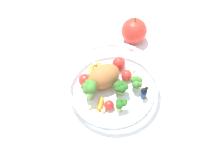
% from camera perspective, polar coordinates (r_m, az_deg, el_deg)
% --- Properties ---
extents(ground_plane, '(2.40, 2.40, 0.00)m').
position_cam_1_polar(ground_plane, '(0.67, 1.09, -1.24)').
color(ground_plane, white).
extents(food_container, '(0.23, 0.23, 0.07)m').
position_cam_1_polar(food_container, '(0.64, -0.33, 0.27)').
color(food_container, white).
rests_on(food_container, ground_plane).
extents(loose_apple, '(0.07, 0.07, 0.08)m').
position_cam_1_polar(loose_apple, '(0.75, 4.73, 11.27)').
color(loose_apple, red).
rests_on(loose_apple, ground_plane).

